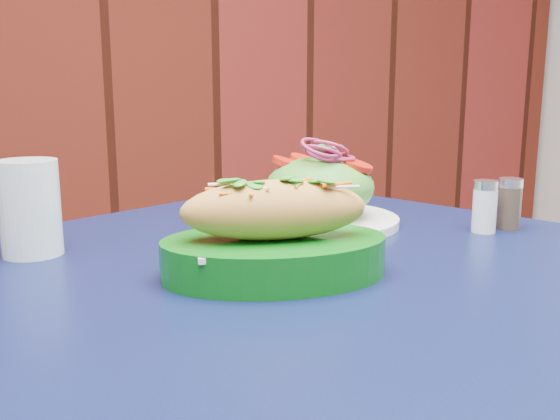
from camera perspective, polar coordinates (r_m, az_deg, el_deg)
name	(u,v)px	position (r m, az deg, el deg)	size (l,w,h in m)	color
cafe_table	(309,331)	(0.76, 2.66, -10.96)	(1.04, 1.04, 0.75)	black
banh_mi_basket	(275,237)	(0.66, -0.49, -2.49)	(0.27, 0.21, 0.11)	#085A10
salad_plate	(320,193)	(0.90, 3.64, 1.58)	(0.23, 0.23, 0.12)	white
water_glass	(30,208)	(0.79, -21.89, 0.18)	(0.07, 0.07, 0.11)	silver
salt_shaker	(485,206)	(0.90, 18.21, 0.31)	(0.03, 0.03, 0.07)	white
pepper_shaker	(509,204)	(0.93, 20.22, 0.54)	(0.03, 0.03, 0.07)	#3F3326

